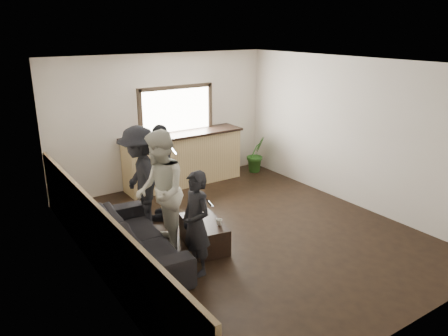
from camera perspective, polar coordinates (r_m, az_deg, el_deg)
ground at (r=7.48m, az=2.81°, el=-8.36°), size 5.00×6.00×0.01m
room_shell at (r=6.55m, az=-2.18°, el=1.58°), size 5.01×6.01×2.80m
bar_counter at (r=9.52m, az=-5.37°, el=1.62°), size 2.70×0.68×2.13m
sofa at (r=6.65m, az=-11.33°, el=-9.05°), size 1.08×2.35×0.67m
coffee_table at (r=6.95m, az=-2.64°, el=-8.60°), size 0.69×1.03×0.42m
cup_a at (r=6.93m, az=-4.28°, el=-6.39°), size 0.14×0.14×0.09m
cup_b at (r=6.73m, az=-0.66°, el=-7.09°), size 0.11×0.11×0.09m
potted_plant at (r=10.39m, az=4.22°, el=1.83°), size 0.52×0.44×0.86m
person_a at (r=6.04m, az=-3.64°, el=-7.23°), size 0.46×0.56×1.49m
person_b at (r=6.64m, az=-8.35°, el=-3.15°), size 1.01×1.12×1.89m
person_c at (r=7.28m, az=-10.87°, el=-1.64°), size 0.88×1.28×1.82m
person_d at (r=7.77m, az=-8.05°, el=-0.56°), size 0.98×1.05×1.73m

